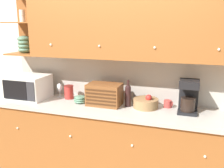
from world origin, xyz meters
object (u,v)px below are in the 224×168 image
Objects in this scene: wine_bottle at (128,95)px; coffee_maker at (188,96)px; fruit_basket at (146,103)px; mug at (168,104)px; bread_box at (104,94)px; storage_canister at (69,92)px; bowl_stack_on_counter at (80,99)px; microwave at (28,87)px; wine_glass at (60,88)px.

coffee_maker is (0.69, 0.01, 0.04)m from wine_bottle.
fruit_basket is 0.27m from mug.
bread_box is at bearing -174.60° from fruit_basket.
fruit_basket is 0.49m from coffee_maker.
storage_canister is at bearing 177.32° from fruit_basket.
coffee_maker reaches higher than storage_canister.
coffee_maker reaches higher than wine_bottle.
fruit_basket is at bearing -2.68° from storage_canister.
fruit_basket is 0.79× the size of coffee_maker.
bowl_stack_on_counter is 1.08m from mug.
mug is (1.29, 0.05, -0.05)m from storage_canister.
microwave reaches higher than fruit_basket.
wine_glass is 1.20m from fruit_basket.
bowl_stack_on_counter is at bearing -21.62° from wine_glass.
storage_canister is at bearing -10.61° from wine_glass.
wine_glass reaches higher than fruit_basket.
mug is at bearing 0.70° from wine_glass.
bread_box is 0.51m from fruit_basket.
fruit_basket reaches higher than mug.
microwave is 1.71× the size of fruit_basket.
storage_canister is at bearing -177.92° from mug.
microwave is at bearing -165.55° from storage_canister.
microwave is 1.24× the size of bread_box.
microwave is at bearing -177.75° from coffee_maker.
mug is at bearing 2.08° from storage_canister.
wine_bottle is 0.69m from coffee_maker.
wine_glass is at bearing 174.49° from wine_bottle.
storage_canister reaches higher than bowl_stack_on_counter.
bread_box is 3.84× the size of mug.
storage_canister is at bearing 177.90° from coffee_maker.
bread_box is at bearing 2.13° from microwave.
bread_box reaches higher than fruit_basket.
bowl_stack_on_counter is at bearing -175.95° from bread_box.
coffee_maker is (1.29, 0.06, 0.14)m from bowl_stack_on_counter.
storage_canister is at bearing 175.46° from wine_bottle.
coffee_maker reaches higher than wine_glass.
wine_glass is 0.70m from bread_box.
bread_box is (0.69, -0.12, 0.00)m from wine_glass.
fruit_basket is (1.19, -0.08, -0.07)m from wine_glass.
storage_canister reaches higher than mug.
fruit_basket is at bearing -158.95° from mug.
wine_bottle is 0.49m from mug.
wine_glass is at bearing -179.30° from mug.
bowl_stack_on_counter is at bearing 1.31° from microwave.
wine_bottle is at bearing -5.51° from wine_glass.
fruit_basket is (0.50, 0.05, -0.07)m from bread_box.
coffee_maker is at bearing -2.90° from wine_glass.
bread_box is 1.38× the size of fruit_basket.
microwave reaches higher than mug.
bowl_stack_on_counter is 0.33m from bread_box.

